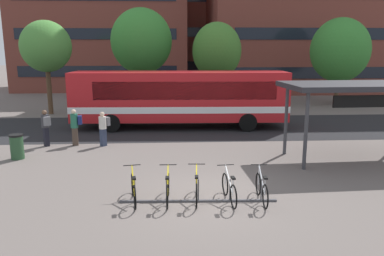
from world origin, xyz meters
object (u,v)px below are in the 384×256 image
(city_bus, at_px, (179,97))
(commuter_grey_pack_0, at_px, (103,126))
(transit_shelter, at_px, (358,89))
(parked_bicycle_yellow_2, at_px, (197,188))
(parked_bicycle_yellow_1, at_px, (168,189))
(commuter_grey_pack_2, at_px, (46,125))
(parked_bicycle_silver_4, at_px, (262,189))
(street_tree_2, at_px, (340,50))
(commuter_navy_pack_1, at_px, (75,125))
(street_tree_0, at_px, (217,51))
(street_tree_3, at_px, (46,47))
(trash_bin, at_px, (17,147))
(street_tree_1, at_px, (141,41))
(parked_bicycle_yellow_0, at_px, (134,190))
(parked_bicycle_white_3, at_px, (229,189))

(city_bus, distance_m, commuter_grey_pack_0, 5.45)
(city_bus, bearing_deg, transit_shelter, 137.00)
(parked_bicycle_yellow_2, height_order, commuter_grey_pack_0, commuter_grey_pack_0)
(parked_bicycle_yellow_1, bearing_deg, transit_shelter, -61.19)
(commuter_grey_pack_0, relative_size, commuter_grey_pack_2, 0.94)
(parked_bicycle_yellow_2, relative_size, commuter_grey_pack_2, 1.01)
(parked_bicycle_silver_4, relative_size, street_tree_2, 0.25)
(parked_bicycle_silver_4, distance_m, commuter_navy_pack_1, 10.03)
(parked_bicycle_silver_4, height_order, street_tree_2, street_tree_2)
(street_tree_0, bearing_deg, street_tree_3, -174.49)
(trash_bin, xyz_separation_m, street_tree_2, (19.75, 14.26, 3.84))
(street_tree_1, bearing_deg, city_bus, -70.96)
(parked_bicycle_yellow_0, distance_m, street_tree_0, 18.05)
(commuter_grey_pack_2, bearing_deg, parked_bicycle_yellow_0, 175.97)
(parked_bicycle_silver_4, bearing_deg, parked_bicycle_yellow_2, 86.97)
(parked_bicycle_yellow_1, height_order, street_tree_2, street_tree_2)
(commuter_navy_pack_1, bearing_deg, city_bus, -151.99)
(parked_bicycle_yellow_1, distance_m, commuter_grey_pack_0, 7.40)
(parked_bicycle_white_3, distance_m, commuter_grey_pack_0, 8.39)
(parked_bicycle_white_3, relative_size, commuter_navy_pack_1, 1.01)
(parked_bicycle_yellow_2, distance_m, commuter_navy_pack_1, 8.65)
(parked_bicycle_yellow_1, xyz_separation_m, transit_shelter, (7.49, 3.88, 2.52))
(commuter_navy_pack_1, xyz_separation_m, street_tree_0, (7.84, 10.15, 3.32))
(commuter_navy_pack_1, bearing_deg, street_tree_0, -137.68)
(commuter_navy_pack_1, height_order, street_tree_1, street_tree_1)
(parked_bicycle_yellow_0, distance_m, commuter_grey_pack_0, 7.03)
(parked_bicycle_yellow_2, height_order, parked_bicycle_silver_4, same)
(trash_bin, height_order, street_tree_3, street_tree_3)
(city_bus, bearing_deg, street_tree_2, -145.60)
(commuter_grey_pack_2, bearing_deg, commuter_navy_pack_1, -123.93)
(city_bus, bearing_deg, street_tree_1, -69.15)
(commuter_navy_pack_1, bearing_deg, trash_bin, 38.86)
(parked_bicycle_silver_4, relative_size, transit_shelter, 0.30)
(trash_bin, bearing_deg, transit_shelter, -3.77)
(transit_shelter, distance_m, street_tree_0, 13.84)
(street_tree_1, bearing_deg, trash_bin, -107.41)
(commuter_navy_pack_1, relative_size, commuter_grey_pack_2, 1.00)
(transit_shelter, relative_size, commuter_navy_pack_1, 3.41)
(street_tree_1, distance_m, street_tree_3, 6.67)
(street_tree_2, bearing_deg, parked_bicycle_yellow_2, -123.72)
(parked_bicycle_yellow_0, relative_size, trash_bin, 1.66)
(parked_bicycle_yellow_1, height_order, commuter_grey_pack_2, commuter_grey_pack_2)
(parked_bicycle_white_3, relative_size, street_tree_1, 0.23)
(parked_bicycle_yellow_2, height_order, commuter_navy_pack_1, commuter_navy_pack_1)
(street_tree_3, bearing_deg, street_tree_2, 8.14)
(city_bus, height_order, parked_bicycle_silver_4, city_bus)
(commuter_navy_pack_1, bearing_deg, street_tree_3, -76.50)
(transit_shelter, xyz_separation_m, commuter_grey_pack_2, (-13.15, 2.93, -1.92))
(commuter_grey_pack_0, height_order, street_tree_1, street_tree_1)
(parked_bicycle_yellow_2, relative_size, street_tree_1, 0.23)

